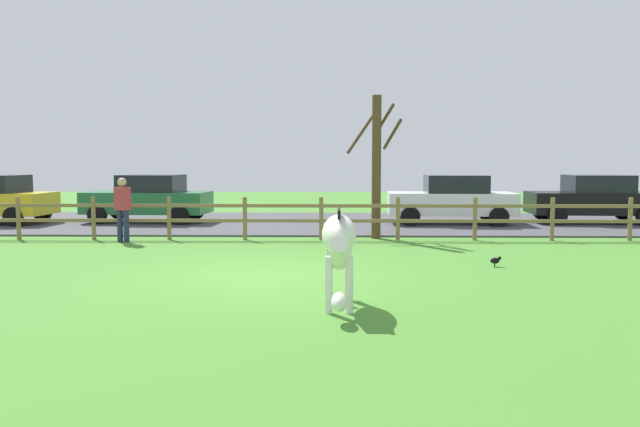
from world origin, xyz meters
name	(u,v)px	position (x,y,z in m)	size (l,w,h in m)	color
ground_plane	(262,275)	(0.00, 0.00, 0.00)	(60.00, 60.00, 0.00)	#47842D
parking_asphalt	(294,223)	(0.00, 9.30, 0.03)	(28.00, 7.40, 0.05)	#47474C
paddock_fence	(283,215)	(-0.01, 5.00, 0.64)	(22.10, 0.11, 1.12)	olive
bare_tree	(377,163)	(2.45, 5.42, 2.00)	(1.47, 1.11, 3.79)	#513A23
zebra	(339,243)	(1.38, -2.49, 0.93)	(0.49, 1.93, 1.41)	white
crow_on_grass	(495,260)	(4.48, 0.96, 0.13)	(0.21, 0.10, 0.20)	black
parked_car_green	(149,198)	(-4.78, 9.18, 0.84)	(4.10, 2.09, 1.56)	#236B38
parked_car_white	(452,199)	(5.12, 8.87, 0.84)	(4.06, 2.01, 1.56)	white
parked_car_black	(594,199)	(9.79, 9.20, 0.84)	(4.09, 2.06, 1.56)	black
visitor_near_fence	(123,207)	(-4.04, 4.46, 0.91)	(0.40, 0.28, 1.64)	#232847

